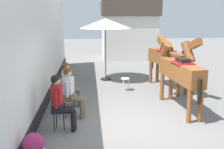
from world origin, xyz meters
The scene contains 11 objects.
ground_plane centered at (0.00, 3.00, 0.00)m, with size 40.00×40.00×0.00m, color slate.
pub_facade_wall centered at (-2.55, 1.50, 1.54)m, with size 0.34×14.00×3.40m.
distant_cottage centered at (1.40, 10.25, 1.80)m, with size 3.40×2.60×3.50m.
seated_visitor_near centered at (-1.77, -0.21, 0.78)m, with size 0.61×0.49×1.39m.
seated_visitor_middle centered at (-1.56, 0.62, 0.78)m, with size 0.61×0.48×1.39m.
seated_visitor_far centered at (-1.69, 1.50, 0.78)m, with size 0.61×0.49×1.39m.
saddled_horse_near centered at (1.55, 1.09, 1.16)m, with size 0.67×2.99×2.06m.
saddled_horse_far centered at (1.88, 3.12, 1.16)m, with size 1.11×2.92×2.06m.
flower_planter_near centered at (-2.12, -1.75, 0.33)m, with size 0.43×0.43×0.64m.
cafe_parasol centered at (-0.37, 4.78, 2.36)m, with size 2.10×2.10×2.58m.
spare_stool_white centered at (0.24, 3.12, 0.40)m, with size 0.32×0.32×0.46m.
Camera 1 is at (-1.04, -6.51, 2.83)m, focal length 43.72 mm.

